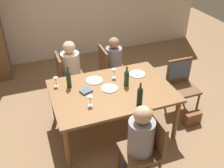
% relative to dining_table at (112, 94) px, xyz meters
% --- Properties ---
extents(ground_plane, '(10.00, 10.00, 0.00)m').
position_rel_dining_table_xyz_m(ground_plane, '(0.00, 0.00, -0.67)').
color(ground_plane, '#846647').
extents(dining_table, '(1.75, 1.20, 0.74)m').
position_rel_dining_table_xyz_m(dining_table, '(0.00, 0.00, 0.00)').
color(dining_table, brown).
rests_on(dining_table, ground_plane).
extents(chair_far_right, '(0.44, 0.44, 0.92)m').
position_rel_dining_table_xyz_m(chair_far_right, '(0.31, 0.98, -0.14)').
color(chair_far_right, brown).
rests_on(chair_far_right, ground_plane).
extents(chair_far_left, '(0.44, 0.44, 0.92)m').
position_rel_dining_table_xyz_m(chair_far_left, '(-0.48, 0.98, -0.14)').
color(chair_far_left, brown).
rests_on(chair_far_left, ground_plane).
extents(chair_near, '(0.44, 0.44, 0.92)m').
position_rel_dining_table_xyz_m(chair_near, '(0.09, -0.98, -0.14)').
color(chair_near, brown).
rests_on(chair_near, ground_plane).
extents(chair_right_end, '(0.44, 0.46, 0.92)m').
position_rel_dining_table_xyz_m(chair_right_end, '(1.26, 0.12, -0.07)').
color(chair_right_end, brown).
rests_on(chair_right_end, ground_plane).
extents(person_woman_host, '(0.34, 0.29, 1.10)m').
position_rel_dining_table_xyz_m(person_woman_host, '(0.42, 0.98, -0.03)').
color(person_woman_host, '#33333D').
rests_on(person_woman_host, ground_plane).
extents(person_man_bearded, '(0.36, 0.32, 1.15)m').
position_rel_dining_table_xyz_m(person_man_bearded, '(-0.37, 0.98, -0.00)').
color(person_man_bearded, '#33333D').
rests_on(person_man_bearded, ground_plane).
extents(person_man_guest, '(0.36, 0.31, 1.14)m').
position_rel_dining_table_xyz_m(person_man_guest, '(-0.03, -0.98, -0.01)').
color(person_man_guest, '#33333D').
rests_on(person_man_guest, ground_plane).
extents(wine_bottle_tall_green, '(0.08, 0.08, 0.35)m').
position_rel_dining_table_xyz_m(wine_bottle_tall_green, '(0.22, -0.47, 0.22)').
color(wine_bottle_tall_green, black).
rests_on(wine_bottle_tall_green, dining_table).
extents(wine_bottle_dark_red, '(0.07, 0.07, 0.34)m').
position_rel_dining_table_xyz_m(wine_bottle_dark_red, '(-0.56, 0.29, 0.22)').
color(wine_bottle_dark_red, '#19381E').
rests_on(wine_bottle_dark_red, dining_table).
extents(wine_bottle_short_olive, '(0.07, 0.07, 0.32)m').
position_rel_dining_table_xyz_m(wine_bottle_short_olive, '(0.24, 0.04, 0.21)').
color(wine_bottle_short_olive, '#19381E').
rests_on(wine_bottle_short_olive, dining_table).
extents(wine_glass_near_left, '(0.07, 0.07, 0.15)m').
position_rel_dining_table_xyz_m(wine_glass_near_left, '(-0.40, -0.24, 0.18)').
color(wine_glass_near_left, silver).
rests_on(wine_glass_near_left, dining_table).
extents(wine_glass_centre, '(0.07, 0.07, 0.15)m').
position_rel_dining_table_xyz_m(wine_glass_centre, '(0.15, 0.31, 0.18)').
color(wine_glass_centre, silver).
rests_on(wine_glass_centre, dining_table).
extents(wine_glass_near_right, '(0.07, 0.07, 0.15)m').
position_rel_dining_table_xyz_m(wine_glass_near_right, '(-0.74, 0.38, 0.18)').
color(wine_glass_near_right, silver).
rests_on(wine_glass_near_right, dining_table).
extents(dinner_plate_host, '(0.24, 0.24, 0.01)m').
position_rel_dining_table_xyz_m(dinner_plate_host, '(-0.03, 0.04, 0.08)').
color(dinner_plate_host, white).
rests_on(dinner_plate_host, dining_table).
extents(dinner_plate_guest_left, '(0.25, 0.25, 0.01)m').
position_rel_dining_table_xyz_m(dinner_plate_guest_left, '(0.53, 0.27, 0.08)').
color(dinner_plate_guest_left, white).
rests_on(dinner_plate_guest_left, dining_table).
extents(dinner_plate_guest_right, '(0.25, 0.25, 0.01)m').
position_rel_dining_table_xyz_m(dinner_plate_guest_right, '(-0.17, 0.32, 0.08)').
color(dinner_plate_guest_right, silver).
rests_on(dinner_plate_guest_right, dining_table).
extents(folded_napkin, '(0.19, 0.17, 0.03)m').
position_rel_dining_table_xyz_m(folded_napkin, '(-0.37, 0.08, 0.09)').
color(folded_napkin, '#4C5B75').
rests_on(folded_napkin, dining_table).
extents(handbag, '(0.28, 0.12, 0.22)m').
position_rel_dining_table_xyz_m(handbag, '(1.26, -0.35, -0.56)').
color(handbag, brown).
rests_on(handbag, ground_plane).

